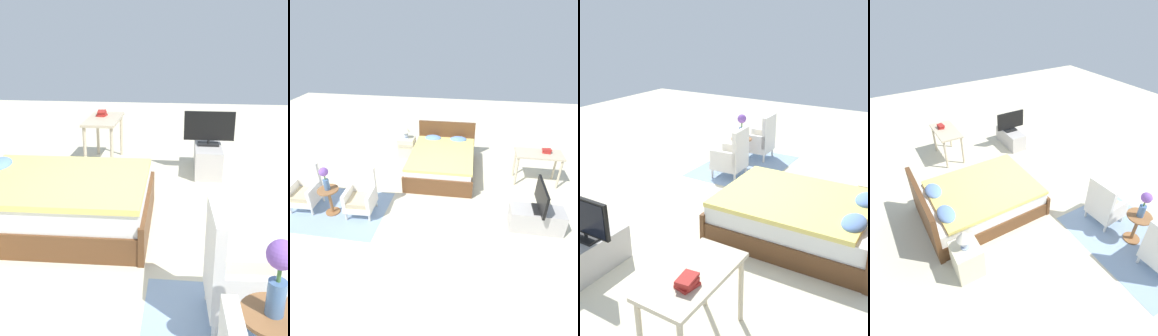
% 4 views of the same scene
% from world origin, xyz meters
% --- Properties ---
extents(ground_plane, '(16.00, 16.00, 0.00)m').
position_xyz_m(ground_plane, '(0.00, 0.00, 0.00)').
color(ground_plane, beige).
extents(bed, '(1.59, 2.19, 0.96)m').
position_xyz_m(bed, '(0.05, 1.10, 0.30)').
color(bed, brown).
rests_on(bed, ground_plane).
extents(armchair_by_window_right, '(0.57, 0.57, 0.92)m').
position_xyz_m(armchair_by_window_right, '(-1.33, -0.79, 0.38)').
color(armchair_by_window_right, white).
rests_on(armchair_by_window_right, floor_rug).
extents(flower_vase, '(0.17, 0.17, 0.48)m').
position_xyz_m(flower_vase, '(-1.92, -0.92, 0.86)').
color(flower_vase, '#4C709E').
rests_on(flower_vase, side_table).
extents(tv_stand, '(0.96, 0.40, 0.43)m').
position_xyz_m(tv_stand, '(2.03, -0.75, 0.22)').
color(tv_stand, '#B7B2AD').
rests_on(tv_stand, ground_plane).
extents(tv_flatscreen, '(0.20, 0.76, 0.52)m').
position_xyz_m(tv_flatscreen, '(2.03, -0.75, 0.70)').
color(tv_flatscreen, black).
rests_on(tv_flatscreen, tv_stand).
extents(vanity_desk, '(1.04, 0.52, 0.76)m').
position_xyz_m(vanity_desk, '(2.28, 0.92, 0.64)').
color(vanity_desk, beige).
rests_on(vanity_desk, ground_plane).
extents(book_stack, '(0.21, 0.17, 0.09)m').
position_xyz_m(book_stack, '(2.45, 0.98, 0.80)').
color(book_stack, '#AD2823').
rests_on(book_stack, vanity_desk).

